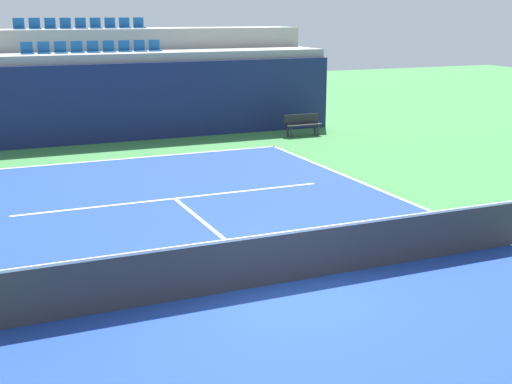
% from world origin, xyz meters
% --- Properties ---
extents(ground_plane, '(80.00, 80.00, 0.00)m').
position_xyz_m(ground_plane, '(0.00, 0.00, 0.00)').
color(ground_plane, '#387A3D').
extents(court_surface, '(11.00, 24.00, 0.01)m').
position_xyz_m(court_surface, '(0.00, 0.00, 0.01)').
color(court_surface, navy).
rests_on(court_surface, ground_plane).
extents(baseline_far, '(11.00, 0.10, 0.00)m').
position_xyz_m(baseline_far, '(0.00, 11.95, 0.01)').
color(baseline_far, white).
rests_on(baseline_far, court_surface).
extents(sideline_right, '(0.10, 24.00, 0.00)m').
position_xyz_m(sideline_right, '(5.45, 0.00, 0.01)').
color(sideline_right, white).
rests_on(sideline_right, court_surface).
extents(service_line_far, '(8.26, 0.10, 0.00)m').
position_xyz_m(service_line_far, '(0.00, 6.40, 0.01)').
color(service_line_far, white).
rests_on(service_line_far, court_surface).
extents(centre_service_line, '(0.10, 6.40, 0.00)m').
position_xyz_m(centre_service_line, '(0.00, 3.20, 0.01)').
color(centre_service_line, white).
rests_on(centre_service_line, court_surface).
extents(back_wall, '(18.66, 0.30, 2.91)m').
position_xyz_m(back_wall, '(0.00, 15.25, 1.46)').
color(back_wall, navy).
rests_on(back_wall, ground_plane).
extents(stands_tier_lower, '(18.66, 2.40, 3.25)m').
position_xyz_m(stands_tier_lower, '(0.00, 16.60, 1.62)').
color(stands_tier_lower, '#9E9E99').
rests_on(stands_tier_lower, ground_plane).
extents(stands_tier_upper, '(18.66, 2.40, 4.08)m').
position_xyz_m(stands_tier_upper, '(0.00, 19.00, 2.04)').
color(stands_tier_upper, '#9E9E99').
rests_on(stands_tier_upper, ground_plane).
extents(seating_row_lower, '(5.29, 0.44, 0.44)m').
position_xyz_m(seating_row_lower, '(-0.00, 16.70, 3.37)').
color(seating_row_lower, '#145193').
rests_on(seating_row_lower, stands_tier_lower).
extents(seating_row_upper, '(5.29, 0.44, 0.44)m').
position_xyz_m(seating_row_upper, '(-0.00, 19.10, 4.20)').
color(seating_row_upper, '#145193').
rests_on(seating_row_upper, stands_tier_upper).
extents(tennis_net, '(11.08, 0.08, 1.07)m').
position_xyz_m(tennis_net, '(0.00, 0.00, 0.51)').
color(tennis_net, black).
rests_on(tennis_net, court_surface).
extents(player_bench, '(1.50, 0.40, 0.85)m').
position_xyz_m(player_bench, '(7.43, 13.57, 0.51)').
color(player_bench, '#232328').
rests_on(player_bench, ground_plane).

